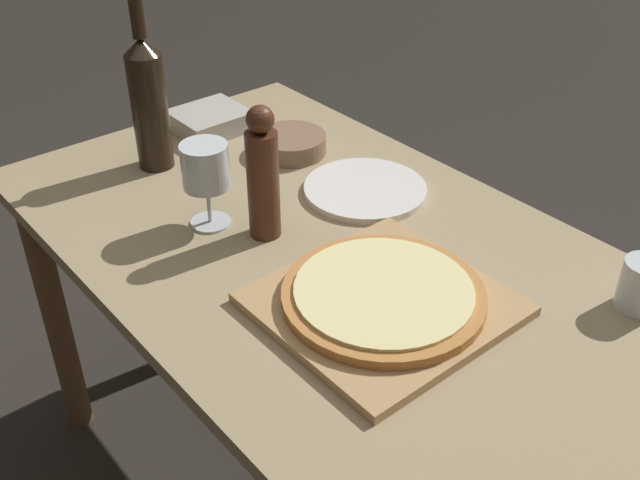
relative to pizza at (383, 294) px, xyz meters
name	(u,v)px	position (x,y,z in m)	size (l,w,h in m)	color
dining_table	(328,290)	(0.05, 0.20, -0.13)	(0.79, 1.36, 0.75)	#9E8966
cutting_board	(383,304)	(0.00, 0.00, -0.02)	(0.36, 0.35, 0.02)	tan
pizza	(383,294)	(0.00, 0.00, 0.00)	(0.33, 0.33, 0.02)	#BC7A3D
wine_bottle	(149,101)	(-0.04, 0.67, 0.12)	(0.08, 0.08, 0.36)	black
pepper_mill	(263,176)	(-0.02, 0.30, 0.09)	(0.06, 0.06, 0.26)	#4C2819
wine_glass	(205,169)	(-0.08, 0.40, 0.09)	(0.09, 0.09, 0.17)	silver
small_bowl	(291,144)	(0.22, 0.53, -0.01)	(0.16, 0.16, 0.04)	#84664C
dinner_plate	(365,189)	(0.23, 0.29, -0.02)	(0.25, 0.25, 0.01)	white
food_container	(210,121)	(0.15, 0.75, -0.01)	(0.16, 0.15, 0.05)	#BCB7AD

